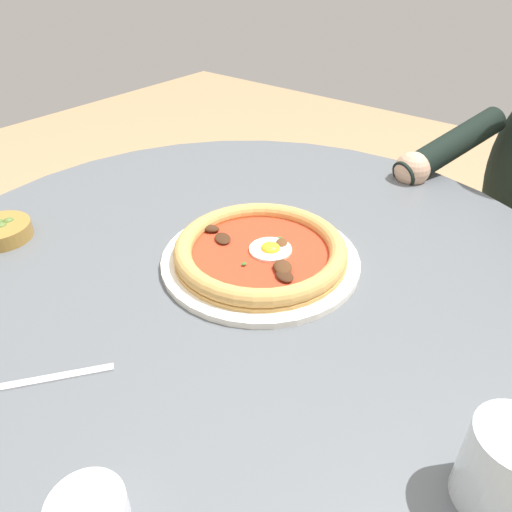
% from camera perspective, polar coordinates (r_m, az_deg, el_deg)
% --- Properties ---
extents(dining_table, '(1.03, 1.03, 0.73)m').
position_cam_1_polar(dining_table, '(0.79, -1.63, -8.73)').
color(dining_table, '#565B60').
rests_on(dining_table, ground).
extents(pizza_on_plate, '(0.30, 0.30, 0.04)m').
position_cam_1_polar(pizza_on_plate, '(0.72, 0.54, 0.39)').
color(pizza_on_plate, white).
rests_on(pizza_on_plate, dining_table).
extents(water_glass, '(0.07, 0.07, 0.09)m').
position_cam_1_polar(water_glass, '(0.49, 27.10, -21.76)').
color(water_glass, silver).
rests_on(water_glass, dining_table).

